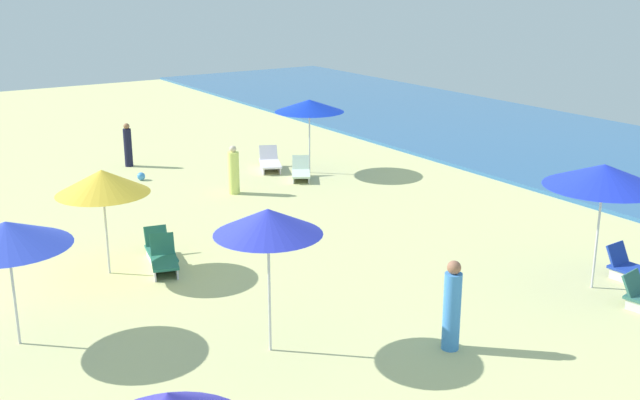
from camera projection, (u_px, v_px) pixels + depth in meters
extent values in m
cube|color=#306399|center=(626.00, 160.00, 27.79)|extent=(60.00, 11.56, 0.12)
cylinder|color=silver|center=(107.00, 234.00, 17.29)|extent=(0.05, 0.05, 1.89)
cone|color=yellow|center=(102.00, 182.00, 16.95)|extent=(2.07, 2.07, 0.54)
cube|color=silver|center=(151.00, 260.00, 18.11)|extent=(1.17, 0.27, 0.19)
cube|color=silver|center=(172.00, 257.00, 18.28)|extent=(1.17, 0.27, 0.19)
cube|color=#287165|center=(161.00, 253.00, 18.16)|extent=(1.41, 0.82, 0.06)
cube|color=#287165|center=(156.00, 236.00, 18.64)|extent=(0.39, 0.59, 0.48)
cube|color=silver|center=(154.00, 269.00, 17.46)|extent=(0.96, 0.34, 0.25)
cube|color=silver|center=(176.00, 267.00, 17.59)|extent=(0.96, 0.34, 0.25)
cube|color=#246B5A|center=(164.00, 262.00, 17.48)|extent=(1.23, 0.88, 0.06)
cube|color=#246B5A|center=(162.00, 245.00, 17.88)|extent=(0.46, 0.62, 0.50)
cylinder|color=silver|center=(310.00, 143.00, 26.00)|extent=(0.05, 0.05, 2.10)
cone|color=#0F2FC3|center=(309.00, 106.00, 25.64)|extent=(2.32, 2.32, 0.41)
cube|color=silver|center=(293.00, 177.00, 25.37)|extent=(0.95, 0.59, 0.19)
cube|color=silver|center=(309.00, 177.00, 25.39)|extent=(0.95, 0.59, 0.19)
cube|color=silver|center=(301.00, 173.00, 25.34)|extent=(1.33, 1.12, 0.06)
cube|color=silver|center=(301.00, 163.00, 25.81)|extent=(0.55, 0.64, 0.47)
cube|color=silver|center=(262.00, 168.00, 26.50)|extent=(1.16, 0.54, 0.22)
cube|color=silver|center=(278.00, 167.00, 26.59)|extent=(1.16, 0.54, 0.22)
cube|color=white|center=(270.00, 163.00, 26.50)|extent=(1.54, 1.16, 0.06)
cube|color=white|center=(268.00, 153.00, 27.05)|extent=(0.58, 0.72, 0.49)
cylinder|color=silver|center=(269.00, 293.00, 13.68)|extent=(0.05, 0.05, 2.23)
cone|color=#2D37C9|center=(268.00, 221.00, 13.30)|extent=(1.92, 1.92, 0.46)
cylinder|color=silver|center=(14.00, 296.00, 13.97)|extent=(0.05, 0.05, 1.91)
cone|color=blue|center=(7.00, 234.00, 13.63)|extent=(2.26, 2.26, 0.46)
cylinder|color=silver|center=(597.00, 238.00, 16.43)|extent=(0.05, 0.05, 2.28)
cone|color=#1C31CE|center=(604.00, 175.00, 16.04)|extent=(2.47, 2.47, 0.48)
cube|color=#30685C|center=(633.00, 284.00, 15.77)|extent=(0.37, 0.66, 0.47)
cube|color=silver|center=(634.00, 281.00, 16.81)|extent=(1.19, 0.12, 0.23)
cube|color=#1D3CA6|center=(618.00, 254.00, 17.32)|extent=(0.31, 0.62, 0.49)
cylinder|color=#E0EA71|center=(234.00, 173.00, 23.67)|extent=(0.36, 0.36, 1.31)
sphere|color=beige|center=(233.00, 149.00, 23.46)|extent=(0.21, 0.21, 0.21)
cylinder|color=#4187DA|center=(452.00, 312.00, 13.85)|extent=(0.45, 0.45, 1.47)
sphere|color=#99644B|center=(454.00, 268.00, 13.60)|extent=(0.25, 0.25, 0.25)
cylinder|color=#171832|center=(128.00, 148.00, 26.99)|extent=(0.28, 0.28, 1.33)
sphere|color=#966444|center=(126.00, 126.00, 26.77)|extent=(0.21, 0.21, 0.21)
sphere|color=#3E8CD9|center=(141.00, 176.00, 25.32)|extent=(0.26, 0.26, 0.26)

